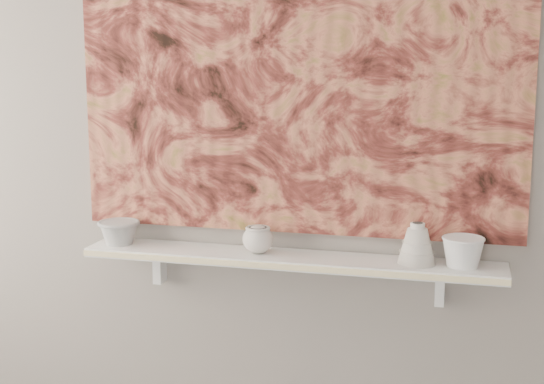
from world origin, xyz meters
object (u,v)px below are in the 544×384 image
(cup_cream, at_px, (258,239))
(bowl_white, at_px, (463,252))
(shelf, at_px, (289,259))
(bell_vessel, at_px, (417,243))
(bowl_grey, at_px, (119,232))
(painting, at_px, (295,68))

(cup_cream, distance_m, bowl_white, 0.66)
(shelf, relative_size, bell_vessel, 10.55)
(shelf, height_order, bell_vessel, bell_vessel)
(shelf, xyz_separation_m, bowl_grey, (-0.61, 0.00, 0.06))
(shelf, bearing_deg, cup_cream, 180.00)
(bowl_grey, bearing_deg, painting, 7.50)
(painting, height_order, cup_cream, painting)
(bowl_grey, bearing_deg, bell_vessel, 0.00)
(bowl_grey, height_order, bowl_white, bowl_white)
(shelf, distance_m, painting, 0.63)
(shelf, xyz_separation_m, painting, (0.00, 0.08, 0.62))
(painting, height_order, bowl_white, painting)
(bell_vessel, bearing_deg, painting, 169.03)
(shelf, height_order, cup_cream, cup_cream)
(bell_vessel, relative_size, bowl_white, 1.00)
(painting, bearing_deg, bell_vessel, -10.97)
(shelf, relative_size, cup_cream, 13.60)
(painting, distance_m, cup_cream, 0.58)
(shelf, distance_m, bell_vessel, 0.42)
(bowl_grey, distance_m, cup_cream, 0.50)
(shelf, bearing_deg, bowl_grey, 180.00)
(bowl_white, bearing_deg, bowl_grey, 180.00)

